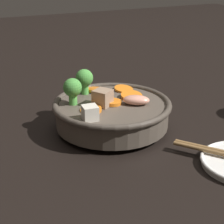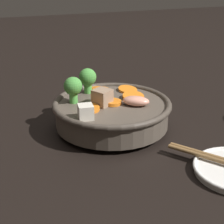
# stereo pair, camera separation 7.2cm
# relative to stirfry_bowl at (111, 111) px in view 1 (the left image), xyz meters

# --- Properties ---
(ground_plane) EXTENTS (3.00, 3.00, 0.00)m
(ground_plane) POSITION_rel_stirfry_bowl_xyz_m (0.00, 0.00, -0.04)
(ground_plane) COLOR black
(stirfry_bowl) EXTENTS (0.23, 0.23, 0.11)m
(stirfry_bowl) POSITION_rel_stirfry_bowl_xyz_m (0.00, 0.00, 0.00)
(stirfry_bowl) COLOR #51473D
(stirfry_bowl) RESTS_ON ground_plane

